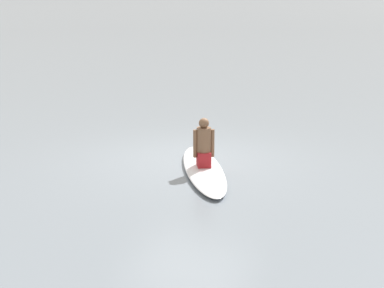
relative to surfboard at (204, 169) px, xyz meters
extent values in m
plane|color=gray|center=(0.63, 0.66, -0.06)|extent=(400.00, 400.00, 0.00)
ellipsoid|color=white|center=(0.00, 0.00, 0.00)|extent=(3.08, 2.49, 0.12)
cube|color=#A51E23|center=(0.00, 0.00, 0.21)|extent=(0.39, 0.38, 0.29)
cylinder|color=brown|center=(0.00, 0.00, 0.57)|extent=(0.37, 0.37, 0.48)
sphere|color=brown|center=(0.00, 0.00, 0.89)|extent=(0.19, 0.19, 0.19)
cylinder|color=brown|center=(-0.09, 0.13, 0.51)|extent=(0.11, 0.11, 0.52)
cylinder|color=brown|center=(0.09, -0.13, 0.51)|extent=(0.11, 0.11, 0.52)
camera|label=1|loc=(-9.53, -5.07, 3.33)|focal=56.25mm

